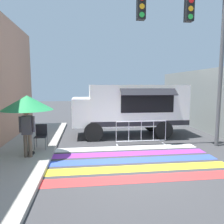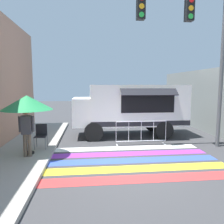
% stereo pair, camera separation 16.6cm
% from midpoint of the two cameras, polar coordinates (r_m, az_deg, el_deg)
% --- Properties ---
extents(ground_plane, '(60.00, 60.00, 0.00)m').
position_cam_midpoint_polar(ground_plane, '(7.28, 5.58, -14.12)').
color(ground_plane, '#38383A').
extents(crosswalk_painted, '(6.40, 3.60, 0.01)m').
position_cam_midpoint_polar(crosswalk_painted, '(7.84, 4.66, -12.52)').
color(crosswalk_painted, red).
rests_on(crosswalk_painted, ground_plane).
extents(food_truck, '(5.66, 2.53, 2.64)m').
position_cam_midpoint_polar(food_truck, '(11.24, 4.81, 1.50)').
color(food_truck, white).
rests_on(food_truck, ground_plane).
extents(traffic_signal_pole, '(4.51, 0.29, 6.56)m').
position_cam_midpoint_polar(traffic_signal_pole, '(9.79, 20.41, 18.70)').
color(traffic_signal_pole, '#515456').
rests_on(traffic_signal_pole, ground_plane).
extents(patio_umbrella, '(1.80, 1.80, 2.14)m').
position_cam_midpoint_polar(patio_umbrella, '(8.33, -20.81, 2.25)').
color(patio_umbrella, black).
rests_on(patio_umbrella, sidewalk_left).
extents(folding_chair, '(0.44, 0.44, 0.95)m').
position_cam_midpoint_polar(folding_chair, '(9.17, -17.55, -5.40)').
color(folding_chair, '#4C4C51').
rests_on(folding_chair, sidewalk_left).
extents(vendor_person, '(0.53, 0.23, 1.71)m').
position_cam_midpoint_polar(vendor_person, '(8.11, -20.86, -4.24)').
color(vendor_person, brown).
rests_on(vendor_person, sidewalk_left).
extents(barricade_front, '(2.24, 0.44, 1.08)m').
position_cam_midpoint_polar(barricade_front, '(9.66, 8.13, -5.49)').
color(barricade_front, '#B7BABF').
rests_on(barricade_front, ground_plane).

